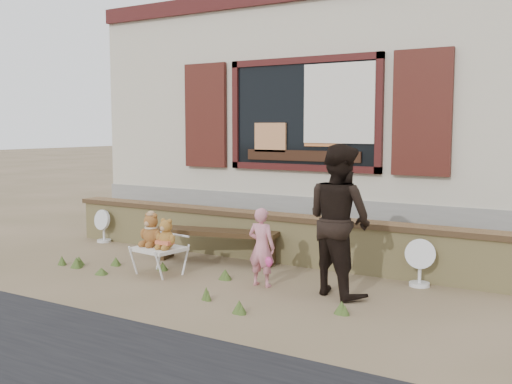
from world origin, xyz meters
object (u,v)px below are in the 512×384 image
Objects in this scene: bench at (215,239)px; folding_chair at (159,250)px; adult at (339,220)px; teddy_bear_left at (152,229)px; teddy_bear_right at (167,233)px; child at (262,247)px.

folding_chair is (-0.20, -0.94, -0.01)m from bench.
teddy_bear_left is at bearing 31.88° from adult.
teddy_bear_right is at bearing -0.00° from folding_chair.
teddy_bear_right is 2.21m from adult.
bench is at bearing 85.55° from folding_chair.
folding_chair is at bearing -115.09° from bench.
child is 0.55× the size of adult.
teddy_bear_right is 1.27m from child.
teddy_bear_left is 0.28m from teddy_bear_right.
folding_chair is 1.63× the size of teddy_bear_right.
bench is 1.01m from teddy_bear_left.
folding_chair is 0.38× the size of adult.
adult is at bearing 16.14° from folding_chair.
folding_chair is 1.41m from child.
teddy_bear_left reaches higher than teddy_bear_right.
teddy_bear_left is 2.48m from adult.
bench is 1.41m from child.
teddy_bear_left is (-0.14, 0.02, 0.25)m from folding_chair.
child is (1.25, 0.21, -0.08)m from teddy_bear_right.
bench is 0.99m from teddy_bear_right.
child reaches higher than bench.
bench is at bearing 8.42° from adult.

